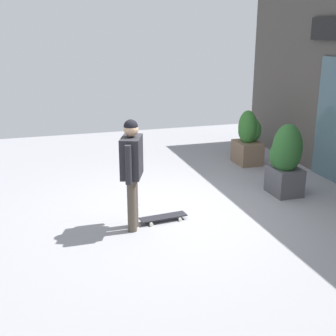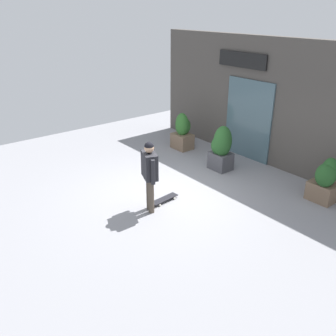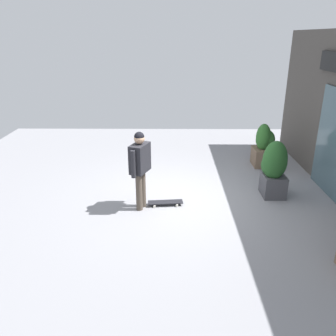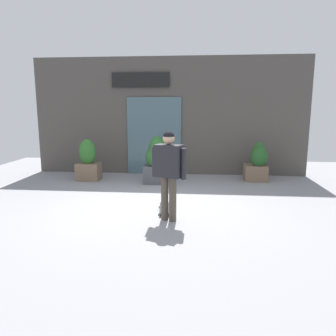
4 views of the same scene
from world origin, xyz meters
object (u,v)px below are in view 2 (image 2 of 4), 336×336
object	(u,v)px
skateboard	(164,199)
planter_box_mid	(326,181)
skateboarder	(150,170)
planter_box_left	(221,147)
planter_box_right	(182,131)

from	to	relation	value
skateboard	planter_box_mid	xyz separation A→B (m)	(2.25, 2.89, 0.44)
skateboarder	planter_box_left	bearing A→B (deg)	33.39
planter_box_mid	skateboarder	bearing A→B (deg)	-122.07
planter_box_right	planter_box_mid	size ratio (longest dim) A/B	1.07
skateboard	planter_box_right	xyz separation A→B (m)	(-2.40, 2.58, 0.50)
planter_box_left	planter_box_right	bearing A→B (deg)	172.35
planter_box_left	skateboard	bearing A→B (deg)	-78.38
planter_box_mid	skateboard	bearing A→B (deg)	-127.82
skateboard	planter_box_right	bearing A→B (deg)	37.19
planter_box_left	planter_box_right	size ratio (longest dim) A/B	1.10
planter_box_right	planter_box_mid	world-z (taller)	planter_box_right
skateboarder	skateboard	bearing A→B (deg)	35.79
planter_box_right	skateboarder	bearing A→B (deg)	-50.60
skateboarder	planter_box_right	distance (m)	4.00
skateboard	planter_box_right	distance (m)	3.56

